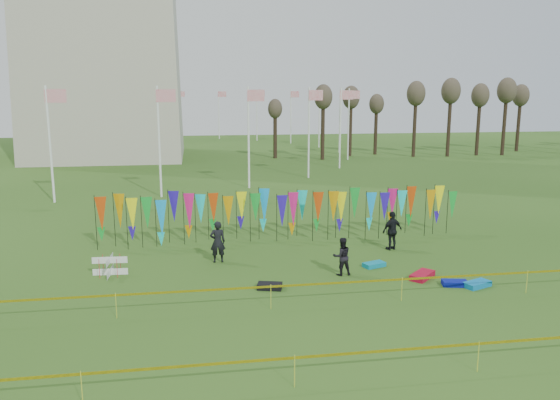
{
  "coord_description": "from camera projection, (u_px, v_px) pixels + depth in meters",
  "views": [
    {
      "loc": [
        -4.35,
        -19.22,
        7.49
      ],
      "look_at": [
        -0.32,
        6.0,
        2.47
      ],
      "focal_mm": 35.0,
      "sensor_mm": 36.0,
      "label": 1
    }
  ],
  "objects": [
    {
      "name": "caution_tape_far",
      "position": [
        359.0,
        354.0,
        14.24
      ],
      "size": [
        26.0,
        0.02,
        0.9
      ],
      "color": "#DECE04",
      "rests_on": "ground"
    },
    {
      "name": "ground",
      "position": [
        313.0,
        293.0,
        20.74
      ],
      "size": [
        160.0,
        160.0,
        0.0
      ],
      "primitive_type": "plane",
      "color": "#284B15",
      "rests_on": "ground"
    },
    {
      "name": "kite_bag_red",
      "position": [
        422.0,
        275.0,
        22.4
      ],
      "size": [
        1.35,
        1.31,
        0.24
      ],
      "primitive_type": "cube",
      "rotation": [
        0.0,
        0.0,
        0.75
      ],
      "color": "#AF0B27",
      "rests_on": "ground"
    },
    {
      "name": "kite_bag_black",
      "position": [
        270.0,
        286.0,
        21.2
      ],
      "size": [
        1.05,
        0.77,
        0.22
      ],
      "primitive_type": "cube",
      "rotation": [
        0.0,
        0.0,
        -0.26
      ],
      "color": "black",
      "rests_on": "ground"
    },
    {
      "name": "kite_bag_teal",
      "position": [
        477.0,
        284.0,
        21.42
      ],
      "size": [
        1.23,
        0.91,
        0.21
      ],
      "primitive_type": "cube",
      "rotation": [
        0.0,
        0.0,
        0.38
      ],
      "color": "#0D7BC2",
      "rests_on": "ground"
    },
    {
      "name": "box_kite",
      "position": [
        110.0,
        266.0,
        22.72
      ],
      "size": [
        0.73,
        0.73,
        0.81
      ],
      "rotation": [
        0.0,
        0.0,
        -0.06
      ],
      "color": "red",
      "rests_on": "ground"
    },
    {
      "name": "flagpole_ring",
      "position": [
        110.0,
        123.0,
        64.32
      ],
      "size": [
        57.4,
        56.16,
        8.0
      ],
      "color": "white",
      "rests_on": "ground"
    },
    {
      "name": "kite_bag_turquoise",
      "position": [
        374.0,
        265.0,
        23.89
      ],
      "size": [
        1.08,
        0.78,
        0.19
      ],
      "primitive_type": "cube",
      "rotation": [
        0.0,
        0.0,
        0.34
      ],
      "color": "#0B88AB",
      "rests_on": "ground"
    },
    {
      "name": "caution_tape_near",
      "position": [
        315.0,
        285.0,
        19.36
      ],
      "size": [
        26.0,
        0.02,
        0.9
      ],
      "color": "#DECE04",
      "rests_on": "ground"
    },
    {
      "name": "tree_line",
      "position": [
        490.0,
        104.0,
        67.13
      ],
      "size": [
        53.92,
        1.92,
        7.84
      ],
      "color": "#322319",
      "rests_on": "ground"
    },
    {
      "name": "person_left",
      "position": [
        218.0,
        242.0,
        24.38
      ],
      "size": [
        0.72,
        0.55,
        1.89
      ],
      "primitive_type": "imported",
      "rotation": [
        0.0,
        0.0,
        3.2
      ],
      "color": "black",
      "rests_on": "ground"
    },
    {
      "name": "person_right",
      "position": [
        392.0,
        231.0,
        26.36
      ],
      "size": [
        1.26,
        0.96,
        1.9
      ],
      "primitive_type": "imported",
      "rotation": [
        0.0,
        0.0,
        3.47
      ],
      "color": "black",
      "rests_on": "ground"
    },
    {
      "name": "person_mid",
      "position": [
        342.0,
        256.0,
        22.7
      ],
      "size": [
        0.82,
        0.54,
        1.61
      ],
      "primitive_type": "imported",
      "rotation": [
        0.0,
        0.0,
        3.22
      ],
      "color": "black",
      "rests_on": "ground"
    },
    {
      "name": "kite_bag_blue",
      "position": [
        455.0,
        283.0,
        21.54
      ],
      "size": [
        1.06,
        0.71,
        0.2
      ],
      "primitive_type": "cube",
      "rotation": [
        0.0,
        0.0,
        -0.22
      ],
      "color": "#091499",
      "rests_on": "ground"
    },
    {
      "name": "banner_row",
      "position": [
        286.0,
        208.0,
        28.18
      ],
      "size": [
        18.64,
        0.64,
        2.52
      ],
      "color": "black",
      "rests_on": "ground"
    }
  ]
}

